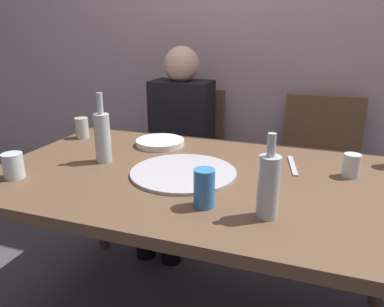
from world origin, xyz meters
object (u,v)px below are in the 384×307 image
at_px(plate_stack, 160,142).
at_px(dining_table, 202,191).
at_px(pizza_tray, 183,172).
at_px(chair_right, 319,165).
at_px(chair_left, 186,151).
at_px(soda_can, 204,188).
at_px(guest_in_sweater, 177,138).
at_px(wine_bottle, 103,136).
at_px(beer_bottle, 268,185).
at_px(wine_glass, 13,166).
at_px(tumbler_near, 351,165).
at_px(short_glass, 82,128).
at_px(table_knife, 293,165).

bearing_deg(plate_stack, dining_table, -43.54).
xyz_separation_m(pizza_tray, plate_stack, (-0.23, 0.31, 0.01)).
distance_m(pizza_tray, chair_right, 1.05).
relative_size(plate_stack, chair_left, 0.26).
xyz_separation_m(soda_can, guest_in_sweater, (-0.48, 0.97, -0.15)).
relative_size(wine_bottle, chair_left, 0.32).
bearing_deg(chair_right, beer_bottle, 82.46).
xyz_separation_m(wine_bottle, soda_can, (0.52, -0.25, -0.05)).
bearing_deg(pizza_tray, beer_bottle, -33.87).
height_order(plate_stack, guest_in_sweater, guest_in_sweater).
height_order(wine_bottle, wine_glass, wine_bottle).
xyz_separation_m(dining_table, soda_can, (0.09, -0.25, 0.13)).
bearing_deg(tumbler_near, chair_right, 98.10).
distance_m(wine_glass, short_glass, 0.54).
bearing_deg(soda_can, pizza_tray, 123.98).
distance_m(wine_glass, chair_left, 1.20).
height_order(tumbler_near, plate_stack, tumbler_near).
relative_size(tumbler_near, short_glass, 0.85).
distance_m(tumbler_near, table_knife, 0.22).
height_order(tumbler_near, chair_right, chair_right).
relative_size(wine_bottle, plate_stack, 1.25).
bearing_deg(guest_in_sweater, soda_can, 116.14).
height_order(short_glass, chair_right, chair_right).
relative_size(pizza_tray, chair_left, 0.45).
relative_size(pizza_tray, chair_right, 0.45).
height_order(dining_table, wine_bottle, wine_bottle).
xyz_separation_m(wine_glass, short_glass, (-0.08, 0.53, 0.00)).
bearing_deg(table_knife, chair_left, -143.88).
xyz_separation_m(tumbler_near, soda_can, (-0.44, -0.41, 0.02)).
xyz_separation_m(chair_right, guest_in_sweater, (-0.82, -0.15, 0.13)).
bearing_deg(dining_table, short_glass, 159.56).
distance_m(wine_bottle, chair_left, 0.93).
bearing_deg(tumbler_near, dining_table, -163.14).
distance_m(dining_table, pizza_tray, 0.10).
bearing_deg(chair_right, dining_table, 63.69).
xyz_separation_m(beer_bottle, wine_glass, (-0.93, -0.01, -0.05)).
bearing_deg(beer_bottle, plate_stack, 137.10).
relative_size(wine_bottle, short_glass, 2.78).
xyz_separation_m(table_knife, chair_left, (-0.71, 0.67, -0.22)).
xyz_separation_m(tumbler_near, table_knife, (-0.21, 0.04, -0.04)).
height_order(wine_bottle, plate_stack, wine_bottle).
xyz_separation_m(tumbler_near, wine_glass, (-1.18, -0.43, 0.00)).
relative_size(short_glass, guest_in_sweater, 0.09).
bearing_deg(short_glass, dining_table, -20.44).
xyz_separation_m(short_glass, chair_right, (1.16, 0.60, -0.27)).
bearing_deg(tumbler_near, table_knife, 169.29).
distance_m(soda_can, plate_stack, 0.66).
xyz_separation_m(soda_can, plate_stack, (-0.39, 0.54, -0.05)).
bearing_deg(dining_table, table_knife, 32.20).
relative_size(pizza_tray, beer_bottle, 1.59).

